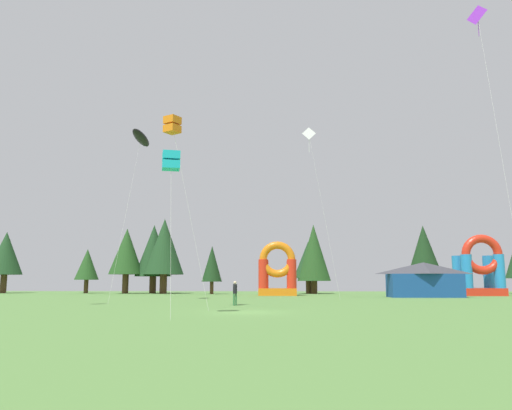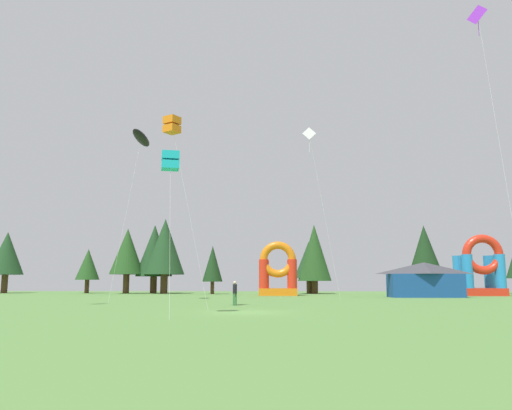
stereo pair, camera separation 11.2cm
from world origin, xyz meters
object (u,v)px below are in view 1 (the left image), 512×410
at_px(kite_black_parafoil, 141,138).
at_px(inflatable_yellow_castle, 277,275).
at_px(kite_orange_box, 172,125).
at_px(festival_tent, 424,280).
at_px(person_far_side, 235,291).
at_px(kite_cyan_box, 171,161).
at_px(inflatable_red_slide, 480,272).
at_px(kite_white_diamond, 309,136).
at_px(kite_purple_diamond, 479,19).

bearing_deg(kite_black_parafoil, inflatable_yellow_castle, 55.58).
xyz_separation_m(kite_orange_box, inflatable_yellow_castle, (6.52, 30.34, -9.14)).
bearing_deg(kite_black_parafoil, festival_tent, 22.85).
distance_m(person_far_side, inflatable_yellow_castle, 25.74).
bearing_deg(kite_cyan_box, inflatable_red_slide, 51.29).
bearing_deg(kite_cyan_box, festival_tent, 55.15).
bearing_deg(kite_orange_box, kite_cyan_box, -77.90).
bearing_deg(kite_white_diamond, inflatable_red_slide, 33.93).
xyz_separation_m(kite_purple_diamond, inflatable_red_slide, (8.36, 25.02, -18.65)).
distance_m(kite_black_parafoil, kite_white_diamond, 15.91).
height_order(kite_white_diamond, inflatable_yellow_castle, kite_white_diamond).
height_order(kite_orange_box, festival_tent, kite_orange_box).
bearing_deg(kite_purple_diamond, kite_white_diamond, 137.92).
relative_size(inflatable_yellow_castle, inflatable_red_slide, 0.89).
xyz_separation_m(kite_purple_diamond, kite_white_diamond, (-12.31, 11.12, -5.86)).
bearing_deg(kite_purple_diamond, inflatable_yellow_castle, 122.22).
relative_size(kite_purple_diamond, person_far_side, 13.09).
distance_m(kite_black_parafoil, person_far_side, 18.11).
bearing_deg(person_far_side, inflatable_yellow_castle, -123.03).
relative_size(kite_orange_box, inflatable_red_slide, 1.70).
xyz_separation_m(kite_black_parafoil, inflatable_red_slide, (35.99, 18.06, -11.65)).
relative_size(kite_white_diamond, festival_tent, 2.18).
relative_size(kite_white_diamond, inflatable_red_slide, 2.28).
relative_size(kite_black_parafoil, festival_tent, 2.05).
relative_size(kite_white_diamond, person_far_side, 9.56).
distance_m(person_far_side, inflatable_red_slide, 37.29).
height_order(kite_black_parafoil, festival_tent, kite_black_parafoil).
height_order(kite_orange_box, kite_white_diamond, kite_white_diamond).
bearing_deg(festival_tent, person_far_side, -133.35).
bearing_deg(inflatable_yellow_castle, kite_white_diamond, -76.62).
xyz_separation_m(kite_cyan_box, kite_white_diamond, (8.52, 22.52, 7.71)).
bearing_deg(person_far_side, kite_white_diamond, -143.42).
distance_m(kite_purple_diamond, kite_black_parafoil, 29.34).
bearing_deg(kite_orange_box, inflatable_red_slide, 45.30).
relative_size(kite_purple_diamond, festival_tent, 2.99).
relative_size(kite_orange_box, kite_cyan_box, 1.46).
relative_size(person_far_side, inflatable_red_slide, 0.24).
distance_m(kite_black_parafoil, festival_tent, 32.61).
relative_size(kite_orange_box, kite_black_parafoil, 0.80).
bearing_deg(inflatable_yellow_castle, festival_tent, -20.96).
bearing_deg(person_far_side, kite_orange_box, 25.89).
bearing_deg(festival_tent, inflatable_red_slide, 37.63).
height_order(kite_black_parafoil, kite_white_diamond, kite_white_diamond).
xyz_separation_m(person_far_side, inflatable_yellow_castle, (2.85, 25.54, 1.44)).
distance_m(kite_purple_diamond, inflatable_yellow_castle, 34.76).
bearing_deg(person_far_side, festival_tent, -160.02).
height_order(kite_orange_box, kite_black_parafoil, kite_black_parafoil).
bearing_deg(kite_cyan_box, kite_black_parafoil, 110.31).
bearing_deg(kite_black_parafoil, inflatable_red_slide, 26.65).
bearing_deg(kite_white_diamond, person_far_side, -116.75).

